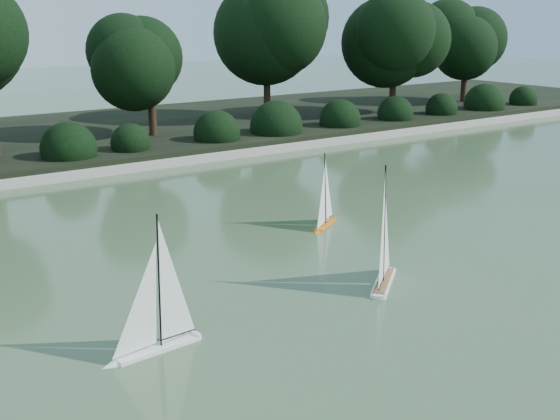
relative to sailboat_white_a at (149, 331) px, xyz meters
name	(u,v)px	position (x,y,z in m)	size (l,w,h in m)	color
ground	(478,297)	(3.92, -0.94, -0.24)	(80.00, 80.00, 0.00)	#354F2F
pond_coping	(159,164)	(3.92, 8.06, -0.15)	(40.00, 0.35, 0.18)	gray
far_bank	(94,136)	(3.92, 12.06, -0.09)	(40.00, 8.00, 0.30)	black
tree_line	(157,41)	(5.15, 10.50, 2.40)	(26.31, 3.93, 4.39)	black
shrub_hedge	(141,142)	(3.92, 8.96, 0.21)	(29.10, 1.10, 1.10)	black
sailboat_white_a	(149,331)	(0.00, 0.00, 0.00)	(1.14, 0.27, 1.55)	white
sailboat_white_b	(385,263)	(3.33, 0.09, 0.01)	(1.04, 0.88, 1.66)	white
sailboat_orange	(324,215)	(4.17, 2.42, -0.04)	(0.84, 0.61, 1.27)	orange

